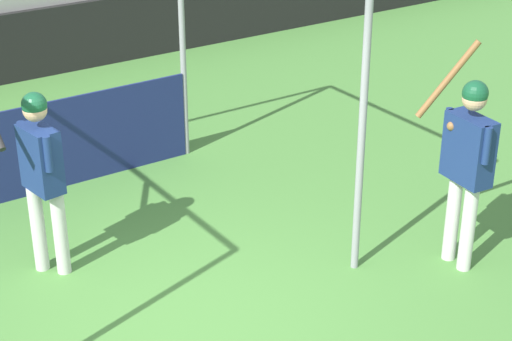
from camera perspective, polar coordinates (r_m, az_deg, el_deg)
The scene contains 4 objects.
ground_plane at distance 7.35m, azimuth -4.66°, elevation -10.38°, with size 60.00×60.00×0.00m, color #477F38.
batting_cage at distance 8.76m, azimuth -13.42°, elevation 4.33°, with size 3.78×3.24×2.97m.
player_batter at distance 7.80m, azimuth -14.21°, elevation 0.24°, with size 0.55×0.87×1.96m.
player_waiting at distance 7.89m, azimuth 13.89°, elevation 0.97°, with size 0.50×0.81×2.10m.
Camera 1 is at (-2.84, -5.24, 4.29)m, focal length 60.00 mm.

